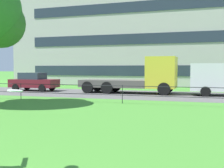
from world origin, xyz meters
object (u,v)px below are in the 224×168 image
frisbee (15,91)px  car_maroon_far_left (34,82)px  flatbed_truck_right (142,77)px  apartment_building_background (179,29)px

frisbee → car_maroon_far_left: size_ratio=0.09×
frisbee → car_maroon_far_left: car_maroon_far_left is taller
frisbee → flatbed_truck_right: bearing=93.9°
car_maroon_far_left → apartment_building_background: 20.29m
flatbed_truck_right → apartment_building_background: apartment_building_background is taller
frisbee → apartment_building_background: 32.90m
frisbee → flatbed_truck_right: 16.65m
car_maroon_far_left → flatbed_truck_right: bearing=2.0°
frisbee → apartment_building_background: bearing=89.5°
car_maroon_far_left → apartment_building_background: apartment_building_background is taller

